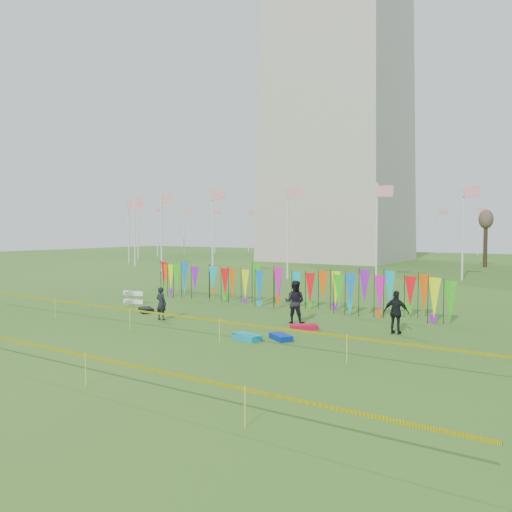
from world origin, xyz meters
The scene contains 13 objects.
ground centered at (0.00, 0.00, 0.00)m, with size 160.00×160.00×0.00m, color #285718.
flagpole_ring centered at (-14.00, 48.00, 4.00)m, with size 57.40×56.16×8.00m.
banner_row centered at (0.28, 7.60, 1.25)m, with size 18.64×0.64×2.13m.
caution_tape_near centered at (-0.22, -1.21, 0.78)m, with size 26.00×0.02×0.90m.
caution_tape_far centered at (-0.22, -7.20, 0.78)m, with size 26.00×0.02×0.90m.
box_kite centered at (-7.10, 3.87, 0.38)m, with size 0.68×0.68×0.76m.
person_left centered at (-2.27, 1.11, 0.77)m, with size 0.56×0.41×1.53m, color black.
person_mid centered at (3.34, 3.73, 0.96)m, with size 0.94×0.58×1.92m, color black.
person_right centered at (7.84, 3.94, 0.87)m, with size 1.02×0.58×1.74m, color black.
kite_bag_turquoise centered at (3.45, -0.23, 0.11)m, with size 1.12×0.56×0.22m, color #0C96B6.
kite_bag_blue centered at (4.50, 0.49, 0.11)m, with size 1.01×0.53×0.21m, color #092B9A.
kite_bag_red centered at (4.33, 2.71, 0.10)m, with size 1.13×0.52×0.21m, color red.
kite_bag_black centered at (-4.40, 2.23, 0.12)m, with size 1.00×0.58×0.23m, color black.
Camera 1 is at (13.93, -15.73, 4.17)m, focal length 35.00 mm.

